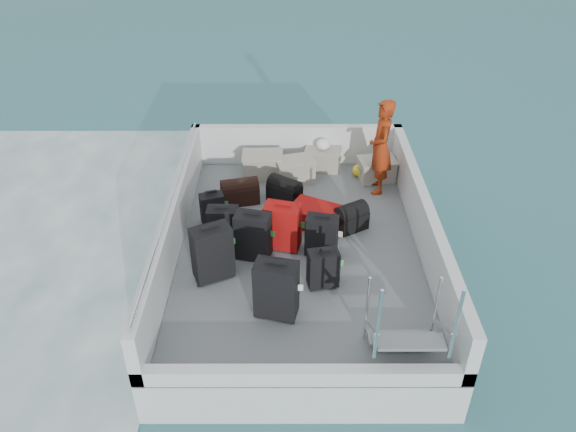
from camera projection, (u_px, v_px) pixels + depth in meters
name	position (u px, v px, depth m)	size (l,w,h in m)	color
ground	(298.00, 277.00, 8.29)	(160.00, 160.00, 0.00)	#1B595F
ferry_hull	(298.00, 262.00, 8.13)	(3.60, 5.00, 0.60)	silver
deck	(299.00, 245.00, 7.95)	(3.30, 4.70, 0.02)	slate
deck_fittings	(325.00, 236.00, 7.47)	(3.60, 5.00, 0.90)	silver
suitcase_0	(212.00, 254.00, 7.14)	(0.50, 0.28, 0.77)	black
suitcase_1	(224.00, 228.00, 7.71)	(0.43, 0.24, 0.64)	black
suitcase_2	(212.00, 209.00, 8.23)	(0.34, 0.20, 0.50)	black
suitcase_3	(276.00, 290.00, 6.57)	(0.50, 0.29, 0.76)	black
suitcase_4	(253.00, 236.00, 7.52)	(0.46, 0.27, 0.68)	black
suitcase_5	(282.00, 227.00, 7.71)	(0.49, 0.29, 0.68)	#960C0B
suitcase_6	(323.00, 269.00, 7.06)	(0.38, 0.23, 0.54)	black
suitcase_7	(322.00, 236.00, 7.59)	(0.43, 0.24, 0.60)	black
suitcase_8	(316.00, 216.00, 8.27)	(0.49, 0.74, 0.29)	#960C0B
duffel_0	(240.00, 193.00, 8.78)	(0.58, 0.30, 0.32)	black
duffel_1	(284.00, 192.00, 8.81)	(0.51, 0.30, 0.32)	black
duffel_2	(351.00, 219.00, 8.18)	(0.45, 0.30, 0.32)	black
crate_0	(263.00, 166.00, 9.44)	(0.64, 0.44, 0.38)	#A9A493
crate_1	(295.00, 171.00, 9.33)	(0.59, 0.41, 0.36)	#A9A493
crate_2	(323.00, 160.00, 9.68)	(0.57, 0.39, 0.34)	#A9A493
crate_3	(377.00, 170.00, 9.36)	(0.57, 0.39, 0.34)	#A9A493
yellow_bag	(361.00, 170.00, 9.49)	(0.28, 0.26, 0.22)	yellow
white_bag	(323.00, 146.00, 9.53)	(0.24, 0.24, 0.18)	white
passenger	(381.00, 147.00, 8.75)	(0.57, 0.37, 1.55)	red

